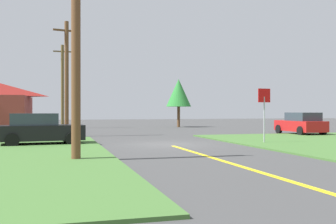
# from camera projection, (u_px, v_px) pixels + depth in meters

# --- Properties ---
(ground_plane) EXTENTS (120.00, 120.00, 0.00)m
(ground_plane) POSITION_uv_depth(u_px,v_px,m) (167.00, 144.00, 20.91)
(ground_plane) COLOR #404040
(lane_stripe_center) EXTENTS (0.20, 14.00, 0.01)m
(lane_stripe_center) POSITION_uv_depth(u_px,v_px,m) (232.00, 164.00, 13.20)
(lane_stripe_center) COLOR yellow
(lane_stripe_center) RESTS_ON ground
(stop_sign) EXTENTS (0.73, 0.09, 2.93)m
(stop_sign) POSITION_uv_depth(u_px,v_px,m) (264.00, 105.00, 21.24)
(stop_sign) COLOR #9EA0A8
(stop_sign) RESTS_ON ground
(car_on_crossroad) EXTENTS (2.06, 4.34, 1.62)m
(car_on_crossroad) POSITION_uv_depth(u_px,v_px,m) (301.00, 124.00, 29.27)
(car_on_crossroad) COLOR red
(car_on_crossroad) RESTS_ON ground
(parked_car_near_building) EXTENTS (4.29, 2.29, 1.62)m
(parked_car_near_building) POSITION_uv_depth(u_px,v_px,m) (40.00, 129.00, 20.37)
(parked_car_near_building) COLOR black
(parked_car_near_building) RESTS_ON ground
(utility_pole_near) EXTENTS (1.80, 0.34, 7.51)m
(utility_pole_near) POSITION_uv_depth(u_px,v_px,m) (76.00, 51.00, 14.00)
(utility_pole_near) COLOR brown
(utility_pole_near) RESTS_ON ground
(utility_pole_mid) EXTENTS (1.79, 0.48, 7.79)m
(utility_pole_mid) POSITION_uv_depth(u_px,v_px,m) (67.00, 77.00, 27.13)
(utility_pole_mid) COLOR brown
(utility_pole_mid) RESTS_ON ground
(utility_pole_far) EXTENTS (1.80, 0.30, 8.35)m
(utility_pole_far) POSITION_uv_depth(u_px,v_px,m) (62.00, 85.00, 40.23)
(utility_pole_far) COLOR brown
(utility_pole_far) RESTS_ON ground
(oak_tree_left) EXTENTS (2.67, 2.67, 5.13)m
(oak_tree_left) POSITION_uv_depth(u_px,v_px,m) (179.00, 93.00, 42.91)
(oak_tree_left) COLOR brown
(oak_tree_left) RESTS_ON ground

